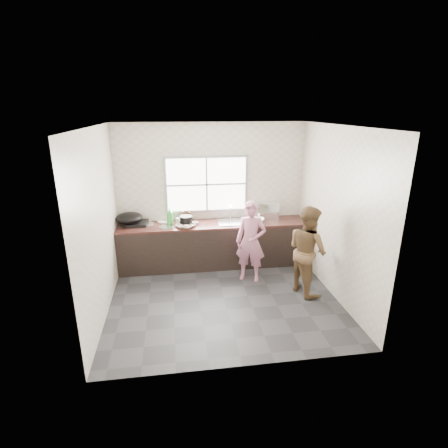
{
  "coord_description": "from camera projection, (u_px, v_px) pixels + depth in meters",
  "views": [
    {
      "loc": [
        -0.72,
        -4.96,
        2.94
      ],
      "look_at": [
        0.1,
        0.65,
        1.05
      ],
      "focal_mm": 28.0,
      "sensor_mm": 36.0,
      "label": 1
    }
  ],
  "objects": [
    {
      "name": "glass_jar",
      "position": [
        178.0,
        221.0,
        6.61
      ],
      "size": [
        0.08,
        0.08,
        0.1
      ],
      "primitive_type": "cylinder",
      "rotation": [
        0.0,
        0.0,
        -0.18
      ],
      "color": "silver",
      "rests_on": "countertop"
    },
    {
      "name": "pot_lid_right",
      "position": [
        166.0,
        227.0,
        6.4
      ],
      "size": [
        0.3,
        0.3,
        0.01
      ],
      "primitive_type": "cylinder",
      "rotation": [
        0.0,
        0.0,
        0.23
      ],
      "color": "silver",
      "rests_on": "countertop"
    },
    {
      "name": "plate_food",
      "position": [
        163.0,
        221.0,
        6.7
      ],
      "size": [
        0.23,
        0.23,
        0.02
      ],
      "primitive_type": "cylinder",
      "rotation": [
        0.0,
        0.0,
        0.13
      ],
      "color": "silver",
      "rests_on": "countertop"
    },
    {
      "name": "person_side",
      "position": [
        307.0,
        250.0,
        5.68
      ],
      "size": [
        0.75,
        0.86,
        1.48
      ],
      "primitive_type": "imported",
      "rotation": [
        0.0,
        0.0,
        1.87
      ],
      "color": "brown",
      "rests_on": "floor"
    },
    {
      "name": "sink",
      "position": [
        232.0,
        222.0,
        6.67
      ],
      "size": [
        0.55,
        0.45,
        0.02
      ],
      "primitive_type": "cube",
      "color": "silver",
      "rests_on": "countertop"
    },
    {
      "name": "wall_back",
      "position": [
        212.0,
        194.0,
        6.76
      ],
      "size": [
        3.6,
        0.01,
        2.7
      ],
      "primitive_type": "cube",
      "color": "beige",
      "rests_on": "ground"
    },
    {
      "name": "ceiling",
      "position": [
        224.0,
        126.0,
        4.83
      ],
      "size": [
        3.6,
        3.2,
        0.01
      ],
      "primitive_type": "cube",
      "color": "silver",
      "rests_on": "wall_back"
    },
    {
      "name": "bottle_brown_short",
      "position": [
        189.0,
        217.0,
        6.75
      ],
      "size": [
        0.16,
        0.16,
        0.16
      ],
      "primitive_type": "imported",
      "rotation": [
        0.0,
        0.0,
        0.26
      ],
      "color": "#3E2A0F",
      "rests_on": "countertop"
    },
    {
      "name": "dish_rack",
      "position": [
        266.0,
        209.0,
        6.93
      ],
      "size": [
        0.46,
        0.34,
        0.32
      ],
      "primitive_type": "cube",
      "rotation": [
        0.0,
        0.0,
        0.08
      ],
      "color": "silver",
      "rests_on": "countertop"
    },
    {
      "name": "bowl_held",
      "position": [
        250.0,
        223.0,
        6.5
      ],
      "size": [
        0.23,
        0.23,
        0.06
      ],
      "primitive_type": "imported",
      "rotation": [
        0.0,
        0.0,
        -0.14
      ],
      "color": "white",
      "rests_on": "countertop"
    },
    {
      "name": "window_frame",
      "position": [
        207.0,
        184.0,
        6.67
      ],
      "size": [
        1.6,
        0.05,
        1.1
      ],
      "primitive_type": "cube",
      "color": "#9EA0A5",
      "rests_on": "wall_back"
    },
    {
      "name": "cleaver",
      "position": [
        192.0,
        222.0,
        6.54
      ],
      "size": [
        0.23,
        0.13,
        0.01
      ],
      "primitive_type": "cube",
      "rotation": [
        0.0,
        0.0,
        0.06
      ],
      "color": "silver",
      "rests_on": "cutting_board"
    },
    {
      "name": "bowl_mince",
      "position": [
        186.0,
        227.0,
        6.34
      ],
      "size": [
        0.29,
        0.29,
        0.06
      ],
      "primitive_type": "imported",
      "rotation": [
        0.0,
        0.0,
        -0.36
      ],
      "color": "white",
      "rests_on": "countertop"
    },
    {
      "name": "bottle_brown_tall",
      "position": [
        183.0,
        216.0,
        6.73
      ],
      "size": [
        0.08,
        0.09,
        0.18
      ],
      "primitive_type": "imported",
      "rotation": [
        0.0,
        0.0,
        -0.03
      ],
      "color": "#4F2313",
      "rests_on": "countertop"
    },
    {
      "name": "floor",
      "position": [
        224.0,
        298.0,
        5.68
      ],
      "size": [
        3.6,
        3.2,
        0.01
      ],
      "primitive_type": "cube",
      "color": "#2B2B2E",
      "rests_on": "ground"
    },
    {
      "name": "black_pot",
      "position": [
        186.0,
        221.0,
        6.5
      ],
      "size": [
        0.26,
        0.26,
        0.17
      ],
      "primitive_type": "cylinder",
      "rotation": [
        0.0,
        0.0,
        -0.11
      ],
      "color": "black",
      "rests_on": "countertop"
    },
    {
      "name": "woman",
      "position": [
        251.0,
        244.0,
        6.11
      ],
      "size": [
        0.58,
        0.49,
        1.34
      ],
      "primitive_type": "imported",
      "rotation": [
        0.0,
        0.0,
        -0.4
      ],
      "color": "#BF728F",
      "rests_on": "floor"
    },
    {
      "name": "wall_right",
      "position": [
        337.0,
        214.0,
        5.5
      ],
      "size": [
        0.01,
        3.2,
        2.7
      ],
      "primitive_type": "cube",
      "color": "beige",
      "rests_on": "ground"
    },
    {
      "name": "bowl_crabs",
      "position": [
        257.0,
        221.0,
        6.66
      ],
      "size": [
        0.22,
        0.22,
        0.07
      ],
      "primitive_type": "imported",
      "rotation": [
        0.0,
        0.0,
        0.06
      ],
      "color": "white",
      "rests_on": "countertop"
    },
    {
      "name": "cutting_board",
      "position": [
        186.0,
        225.0,
        6.44
      ],
      "size": [
        0.48,
        0.48,
        0.04
      ],
      "primitive_type": "cylinder",
      "rotation": [
        0.0,
        0.0,
        -0.3
      ],
      "color": "#321913",
      "rests_on": "countertop"
    },
    {
      "name": "wall_front",
      "position": [
        245.0,
        263.0,
        3.75
      ],
      "size": [
        3.6,
        0.01,
        2.7
      ],
      "primitive_type": "cube",
      "color": "beige",
      "rests_on": "ground"
    },
    {
      "name": "cabinet",
      "position": [
        214.0,
        245.0,
        6.76
      ],
      "size": [
        3.6,
        0.62,
        0.82
      ],
      "primitive_type": "cube",
      "color": "black",
      "rests_on": "floor"
    },
    {
      "name": "bottle_green",
      "position": [
        170.0,
        216.0,
        6.51
      ],
      "size": [
        0.14,
        0.14,
        0.33
      ],
      "primitive_type": "imported",
      "rotation": [
        0.0,
        0.0,
        0.13
      ],
      "color": "green",
      "rests_on": "countertop"
    },
    {
      "name": "window_glazing",
      "position": [
        207.0,
        185.0,
        6.65
      ],
      "size": [
        1.5,
        0.01,
        1.0
      ],
      "primitive_type": "cube",
      "color": "white",
      "rests_on": "window_frame"
    },
    {
      "name": "faucet",
      "position": [
        230.0,
        212.0,
        6.81
      ],
      "size": [
        0.02,
        0.02,
        0.3
      ],
      "primitive_type": "cylinder",
      "color": "silver",
      "rests_on": "countertop"
    },
    {
      "name": "burner",
      "position": [
        137.0,
        223.0,
        6.53
      ],
      "size": [
        0.4,
        0.4,
        0.06
      ],
      "primitive_type": "cube",
      "rotation": [
        0.0,
        0.0,
        -0.07
      ],
      "color": "black",
      "rests_on": "countertop"
    },
    {
      "name": "wok",
      "position": [
        129.0,
        218.0,
        6.43
      ],
      "size": [
        0.63,
        0.63,
        0.19
      ],
      "primitive_type": "ellipsoid",
      "rotation": [
        0.0,
        0.0,
        -0.34
      ],
      "color": "black",
      "rests_on": "burner"
    },
    {
      "name": "countertop",
      "position": [
        214.0,
        224.0,
        6.63
      ],
      "size": [
        3.6,
        0.64,
        0.04
      ],
      "primitive_type": "cube",
      "color": "#391C17",
      "rests_on": "cabinet"
    },
    {
      "name": "wall_left",
      "position": [
        99.0,
        224.0,
        5.01
      ],
      "size": [
        0.01,
        3.2,
        2.7
      ],
      "primitive_type": "cube",
      "color": "silver",
      "rests_on": "ground"
    },
    {
      "name": "pot_lid_left",
      "position": [
        148.0,
        224.0,
        6.56
      ],
      "size": [
        0.26,
        0.26,
        0.01
      ],
      "primitive_type": "cylinder",
      "rotation": [
        0.0,
        0.0,
        0.04
      ],
      "color": "silver",
      "rests_on": "countertop"
    }
  ]
}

